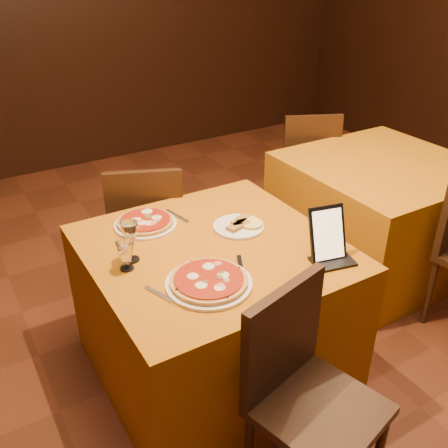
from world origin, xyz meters
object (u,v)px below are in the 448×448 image
side_table (377,215)px  water_glass (126,256)px  main_table (213,311)px  chair_main_near (320,410)px  chair_side_far (303,165)px  pizza_far (145,223)px  pizza_near (209,282)px  chair_main_far (148,229)px  tablet (327,234)px  wine_glass (131,241)px

side_table → water_glass: 1.93m
main_table → water_glass: bearing=176.4°
chair_main_near → main_table: bearing=75.3°
chair_side_far → pizza_far: (-1.64, -0.78, 0.31)m
chair_side_far → pizza_near: chair_side_far is taller
main_table → chair_main_far: 0.80m
main_table → chair_main_near: chair_main_near is taller
chair_side_far → water_glass: (-1.86, -1.09, 0.36)m
chair_main_near → tablet: 0.72m
wine_glass → water_glass: wine_glass is taller
side_table → chair_side_far: bearing=90.0°
chair_main_far → chair_main_near: bearing=112.5°
wine_glass → chair_main_far: bearing=63.6°
wine_glass → main_table: bearing=-12.1°
side_table → chair_side_far: (0.00, 0.80, 0.08)m
side_table → pizza_far: size_ratio=3.59×
chair_main_near → water_glass: bearing=101.7°
wine_glass → chair_side_far: bearing=29.7°
main_table → side_table: 1.49m
water_glass → tablet: size_ratio=0.53×
pizza_near → water_glass: water_glass is taller
chair_main_near → tablet: tablet is taller
main_table → tablet: tablet is taller
chair_main_far → pizza_far: (-0.19, -0.46, 0.31)m
chair_side_far → water_glass: bearing=55.0°
pizza_near → tablet: tablet is taller
chair_main_near → pizza_near: bearing=92.4°
pizza_far → wine_glass: 0.32m
chair_side_far → chair_main_near: bearing=77.3°
chair_main_near → water_glass: (-0.40, 0.81, 0.36)m
pizza_far → tablet: tablet is taller
side_table → pizza_near: (-1.62, -0.57, 0.39)m
pizza_near → water_glass: bearing=130.4°
chair_side_far → chair_main_far: bearing=36.8°
wine_glass → tablet: tablet is taller
pizza_far → water_glass: 0.38m
water_glass → chair_side_far: bearing=30.3°
side_table → tablet: bearing=-148.8°
wine_glass → tablet: 0.85m
tablet → pizza_far: bearing=142.1°
pizza_near → chair_main_near: bearing=-72.9°
chair_main_far → tablet: 1.27m
chair_main_near → tablet: (0.38, 0.45, 0.41)m
wine_glass → water_glass: (-0.04, -0.05, -0.03)m
side_table → chair_side_far: 0.80m
main_table → pizza_near: (-0.16, -0.26, 0.39)m
main_table → wine_glass: wine_glass is taller
side_table → wine_glass: bearing=-172.5°
main_table → tablet: 0.71m
pizza_near → chair_main_far: bearing=81.2°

